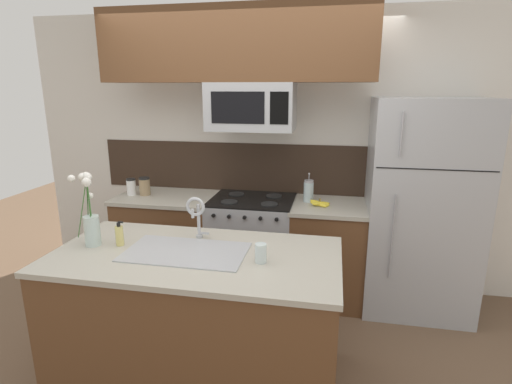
% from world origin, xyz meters
% --- Properties ---
extents(ground_plane, '(10.00, 10.00, 0.00)m').
position_xyz_m(ground_plane, '(0.00, 0.00, 0.00)').
color(ground_plane, brown).
extents(rear_partition, '(5.20, 0.10, 2.60)m').
position_xyz_m(rear_partition, '(0.30, 1.28, 1.30)').
color(rear_partition, silver).
rests_on(rear_partition, ground).
extents(splash_band, '(3.21, 0.01, 0.48)m').
position_xyz_m(splash_band, '(0.00, 1.22, 1.15)').
color(splash_band, '#332319').
rests_on(splash_band, rear_partition).
extents(back_counter_left, '(0.93, 0.65, 0.91)m').
position_xyz_m(back_counter_left, '(-0.83, 0.90, 0.46)').
color(back_counter_left, brown).
rests_on(back_counter_left, ground).
extents(back_counter_right, '(0.67, 0.65, 0.91)m').
position_xyz_m(back_counter_right, '(0.70, 0.90, 0.46)').
color(back_counter_right, brown).
rests_on(back_counter_right, ground).
extents(stove_range, '(0.76, 0.64, 0.93)m').
position_xyz_m(stove_range, '(0.00, 0.90, 0.46)').
color(stove_range, '#A8AAAF').
rests_on(stove_range, ground).
extents(microwave, '(0.74, 0.40, 0.40)m').
position_xyz_m(microwave, '(0.00, 0.88, 1.75)').
color(microwave, '#A8AAAF').
extents(upper_cabinet_band, '(2.30, 0.34, 0.60)m').
position_xyz_m(upper_cabinet_band, '(-0.13, 0.85, 2.26)').
color(upper_cabinet_band, brown).
extents(refrigerator, '(0.90, 0.74, 1.84)m').
position_xyz_m(refrigerator, '(1.47, 0.92, 0.92)').
color(refrigerator, '#A8AAAF').
rests_on(refrigerator, ground).
extents(storage_jar_tall, '(0.09, 0.09, 0.16)m').
position_xyz_m(storage_jar_tall, '(-1.18, 0.87, 0.99)').
color(storage_jar_tall, silver).
rests_on(storage_jar_tall, back_counter_left).
extents(storage_jar_medium, '(0.10, 0.10, 0.17)m').
position_xyz_m(storage_jar_medium, '(-1.05, 0.89, 1.00)').
color(storage_jar_medium, '#997F5B').
rests_on(storage_jar_medium, back_counter_left).
extents(banana_bunch, '(0.19, 0.13, 0.08)m').
position_xyz_m(banana_bunch, '(0.62, 0.84, 0.93)').
color(banana_bunch, yellow).
rests_on(banana_bunch, back_counter_right).
extents(french_press, '(0.09, 0.09, 0.27)m').
position_xyz_m(french_press, '(0.51, 0.96, 1.01)').
color(french_press, silver).
rests_on(french_press, back_counter_right).
extents(island_counter, '(1.80, 0.91, 0.91)m').
position_xyz_m(island_counter, '(-0.11, -0.35, 0.46)').
color(island_counter, brown).
rests_on(island_counter, ground).
extents(kitchen_sink, '(0.76, 0.44, 0.16)m').
position_xyz_m(kitchen_sink, '(-0.17, -0.35, 0.84)').
color(kitchen_sink, '#ADAFB5').
rests_on(kitchen_sink, island_counter).
extents(sink_faucet, '(0.14, 0.14, 0.31)m').
position_xyz_m(sink_faucet, '(-0.17, -0.13, 1.11)').
color(sink_faucet, '#B7BABF').
rests_on(sink_faucet, island_counter).
extents(dish_soap_bottle, '(0.06, 0.05, 0.16)m').
position_xyz_m(dish_soap_bottle, '(-0.64, -0.32, 0.98)').
color(dish_soap_bottle, '#DBCC75').
rests_on(dish_soap_bottle, island_counter).
extents(drinking_glass, '(0.07, 0.07, 0.12)m').
position_xyz_m(drinking_glass, '(0.32, -0.40, 0.97)').
color(drinking_glass, silver).
rests_on(drinking_glass, island_counter).
extents(flower_vase, '(0.15, 0.14, 0.48)m').
position_xyz_m(flower_vase, '(-0.82, -0.35, 1.09)').
color(flower_vase, silver).
rests_on(flower_vase, island_counter).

